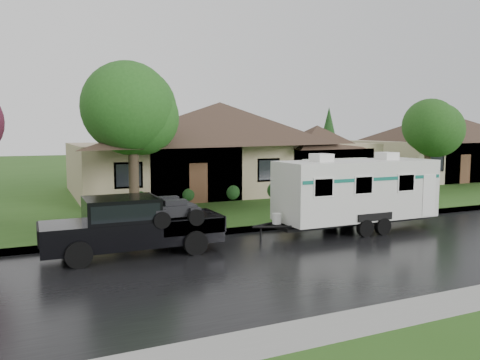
# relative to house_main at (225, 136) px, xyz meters

# --- Properties ---
(ground) EXTENTS (140.00, 140.00, 0.00)m
(ground) POSITION_rel_house_main_xyz_m (-2.29, -13.84, -3.59)
(ground) COLOR #2C551A
(ground) RESTS_ON ground
(road) EXTENTS (140.00, 8.00, 0.01)m
(road) POSITION_rel_house_main_xyz_m (-2.29, -15.84, -3.59)
(road) COLOR black
(road) RESTS_ON ground
(curb) EXTENTS (140.00, 0.50, 0.15)m
(curb) POSITION_rel_house_main_xyz_m (-2.29, -11.59, -3.52)
(curb) COLOR gray
(curb) RESTS_ON ground
(lawn) EXTENTS (140.00, 26.00, 0.15)m
(lawn) POSITION_rel_house_main_xyz_m (-2.29, 1.16, -3.52)
(lawn) COLOR #2C551A
(lawn) RESTS_ON ground
(house_main) EXTENTS (19.44, 10.80, 6.90)m
(house_main) POSITION_rel_house_main_xyz_m (0.00, 0.00, 0.00)
(house_main) COLOR tan
(house_main) RESTS_ON lawn
(house_neighbor) EXTENTS (15.12, 9.72, 6.45)m
(house_neighbor) POSITION_rel_house_main_xyz_m (19.97, 0.50, -0.27)
(house_neighbor) COLOR #BAAA8A
(house_neighbor) RESTS_ON lawn
(tree_left_green) EXTENTS (3.86, 3.86, 6.39)m
(tree_left_green) POSITION_rel_house_main_xyz_m (-7.52, -7.98, 0.99)
(tree_left_green) COLOR #382B1E
(tree_left_green) RESTS_ON lawn
(tree_right_green) EXTENTS (3.44, 3.44, 5.69)m
(tree_right_green) POSITION_rel_house_main_xyz_m (10.95, -6.28, 0.51)
(tree_right_green) COLOR #382B1E
(tree_right_green) RESTS_ON lawn
(shrub_row) EXTENTS (13.60, 1.00, 1.00)m
(shrub_row) POSITION_rel_house_main_xyz_m (-0.29, -4.54, -2.94)
(shrub_row) COLOR #143814
(shrub_row) RESTS_ON lawn
(pickup_truck) EXTENTS (5.51, 2.10, 1.84)m
(pickup_truck) POSITION_rel_house_main_xyz_m (-8.73, -13.17, -2.61)
(pickup_truck) COLOR black
(pickup_truck) RESTS_ON ground
(travel_trailer) EXTENTS (6.80, 2.39, 3.05)m
(travel_trailer) POSITION_rel_house_main_xyz_m (0.07, -13.17, -1.97)
(travel_trailer) COLOR silver
(travel_trailer) RESTS_ON ground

